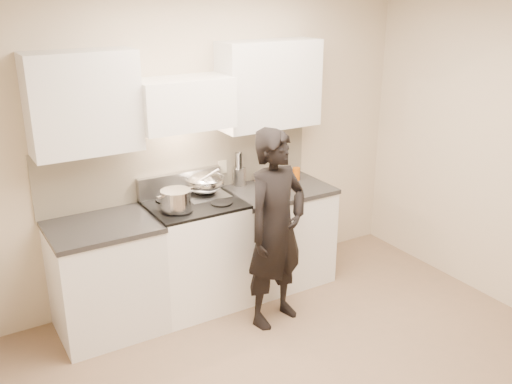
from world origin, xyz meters
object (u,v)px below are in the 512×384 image
Objects in this scene: counter_right at (277,234)px; wok at (205,182)px; person at (276,229)px; stove at (196,253)px; utensil_crock at (239,175)px.

counter_right is 2.25× the size of wok.
person is at bearing -68.23° from wok.
person is (0.45, -0.57, 0.34)m from stove.
person reaches higher than counter_right.
stove is at bearing -143.38° from wok.
stove is at bearing -156.74° from utensil_crock.
utensil_crock is (-0.26, 0.24, 0.55)m from counter_right.
utensil_crock is 0.19× the size of person.
person is at bearing -123.92° from counter_right.
stove is 2.34× the size of wok.
wok is 0.25× the size of person.
utensil_crock is at bearing 136.66° from counter_right.
wok is 1.35× the size of utensil_crock.
utensil_crock reaches higher than stove.
stove is 0.59× the size of person.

